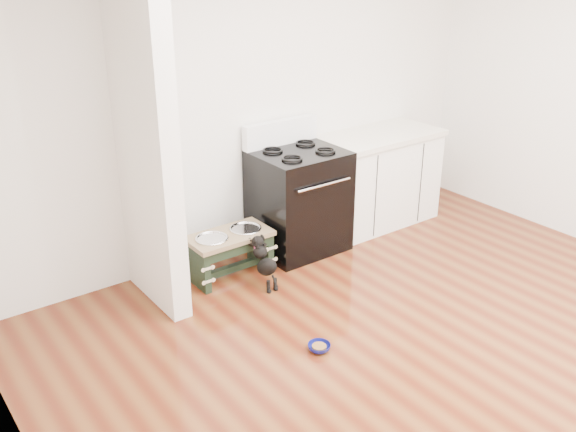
# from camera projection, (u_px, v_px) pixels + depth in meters

# --- Properties ---
(ground) EXTENTS (5.00, 5.00, 0.00)m
(ground) POSITION_uv_depth(u_px,v_px,m) (468.00, 375.00, 4.18)
(ground) COLOR #4D1C0D
(ground) RESTS_ON ground
(room_shell) EXTENTS (5.00, 5.00, 5.00)m
(room_shell) POSITION_uv_depth(u_px,v_px,m) (501.00, 135.00, 3.53)
(room_shell) COLOR silver
(room_shell) RESTS_ON ground
(partition_wall) EXTENTS (0.15, 0.80, 2.70)m
(partition_wall) POSITION_uv_depth(u_px,v_px,m) (145.00, 132.00, 4.55)
(partition_wall) COLOR silver
(partition_wall) RESTS_ON ground
(oven_range) EXTENTS (0.76, 0.69, 1.14)m
(oven_range) POSITION_uv_depth(u_px,v_px,m) (298.00, 199.00, 5.72)
(oven_range) COLOR black
(oven_range) RESTS_ON ground
(cabinet_run) EXTENTS (1.24, 0.64, 0.91)m
(cabinet_run) POSITION_uv_depth(u_px,v_px,m) (377.00, 179.00, 6.27)
(cabinet_run) COLOR white
(cabinet_run) RESTS_ON ground
(dog_feeder) EXTENTS (0.70, 0.37, 0.40)m
(dog_feeder) POSITION_uv_depth(u_px,v_px,m) (230.00, 246.00, 5.31)
(dog_feeder) COLOR black
(dog_feeder) RESTS_ON ground
(puppy) EXTENTS (0.12, 0.36, 0.42)m
(puppy) POSITION_uv_depth(u_px,v_px,m) (264.00, 261.00, 5.16)
(puppy) COLOR black
(puppy) RESTS_ON ground
(floor_bowl) EXTENTS (0.19, 0.19, 0.05)m
(floor_bowl) POSITION_uv_depth(u_px,v_px,m) (319.00, 347.00, 4.42)
(floor_bowl) COLOR navy
(floor_bowl) RESTS_ON ground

